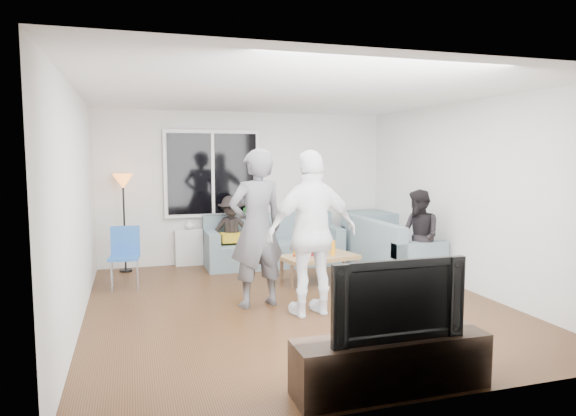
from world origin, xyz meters
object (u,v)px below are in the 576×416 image
object	(u,v)px
floor_lamp	(124,223)
spectator_back	(232,232)
side_chair	(124,258)
coffee_table	(319,269)
spectator_right	(419,237)
television	(393,297)
tv_console	(391,364)
sofa_back_section	(274,240)
player_right	(312,233)
player_left	(257,228)
sofa_right_section	(389,245)

from	to	relation	value
floor_lamp	spectator_back	world-z (taller)	floor_lamp
side_chair	spectator_back	bearing A→B (deg)	33.97
coffee_table	spectator_right	distance (m)	1.51
coffee_table	spectator_right	size ratio (longest dim) A/B	0.80
spectator_right	television	distance (m)	3.55
spectator_right	spectator_back	size ratio (longest dim) A/B	1.15
coffee_table	tv_console	xyz separation A→B (m)	(-0.68, -3.44, 0.02)
side_chair	tv_console	size ratio (longest dim) A/B	0.54
sofa_back_section	floor_lamp	distance (m)	2.44
spectator_back	tv_console	xyz separation A→B (m)	(0.36, -4.80, -0.38)
floor_lamp	player_right	xyz separation A→B (m)	(2.12, -2.97, 0.18)
player_left	player_right	world-z (taller)	player_left
side_chair	coffee_table	bearing A→B (deg)	-3.63
player_right	spectator_right	bearing A→B (deg)	-162.21
floor_lamp	spectator_right	bearing A→B (deg)	-26.95
sofa_right_section	player_left	xyz separation A→B (m)	(-2.49, -1.23, 0.55)
floor_lamp	spectator_back	xyz separation A→B (m)	(1.69, -0.19, -0.18)
spectator_right	television	size ratio (longest dim) A/B	1.24
player_left	spectator_back	world-z (taller)	player_left
sofa_right_section	spectator_back	distance (m)	2.59
spectator_right	tv_console	distance (m)	3.58
player_left	television	bearing A→B (deg)	89.87
coffee_table	player_right	bearing A→B (deg)	-113.58
coffee_table	sofa_back_section	bearing A→B (deg)	103.69
sofa_right_section	television	size ratio (longest dim) A/B	1.80
side_chair	television	bearing A→B (deg)	-56.25
side_chair	spectator_right	size ratio (longest dim) A/B	0.63
sofa_right_section	spectator_right	xyz separation A→B (m)	(0.00, -0.86, 0.26)
sofa_back_section	side_chair	world-z (taller)	side_chair
television	spectator_back	bearing A→B (deg)	94.29
television	player_left	bearing A→B (deg)	100.59
spectator_right	sofa_back_section	bearing A→B (deg)	-136.78
side_chair	player_right	bearing A→B (deg)	-35.61
coffee_table	tv_console	bearing A→B (deg)	-101.18
player_left	sofa_right_section	bearing A→B (deg)	-164.37
coffee_table	spectator_back	size ratio (longest dim) A/B	0.92
spectator_right	floor_lamp	bearing A→B (deg)	-115.68
spectator_right	television	xyz separation A→B (m)	(-2.02, -2.92, 0.07)
spectator_back	coffee_table	bearing A→B (deg)	-42.14
player_left	television	world-z (taller)	player_left
side_chair	television	size ratio (longest dim) A/B	0.77
spectator_right	spectator_back	xyz separation A→B (m)	(-2.38, 1.88, -0.09)
player_right	floor_lamp	bearing A→B (deg)	-61.40
television	sofa_back_section	bearing A→B (deg)	85.75
sofa_back_section	tv_console	world-z (taller)	sofa_back_section
sofa_back_section	television	world-z (taller)	television
side_chair	tv_console	world-z (taller)	side_chair
sofa_right_section	floor_lamp	xyz separation A→B (m)	(-4.07, 1.21, 0.36)
floor_lamp	television	xyz separation A→B (m)	(2.05, -4.99, -0.02)
sofa_back_section	television	xyz separation A→B (m)	(-0.35, -4.77, 0.33)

